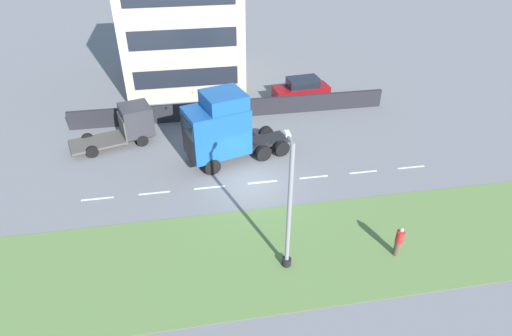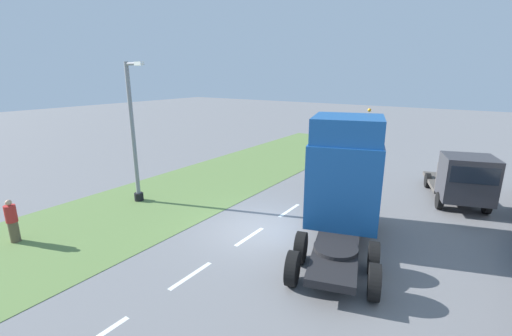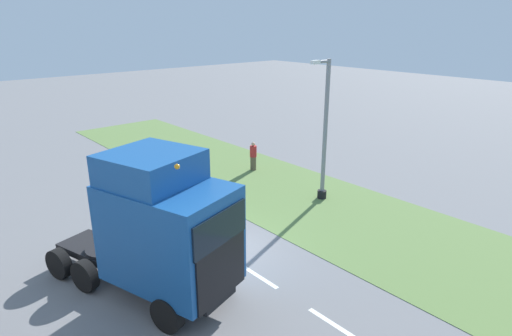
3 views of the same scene
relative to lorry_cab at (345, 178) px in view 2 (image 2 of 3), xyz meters
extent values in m
plane|color=slate|center=(-2.87, -1.43, -2.34)|extent=(120.00, 120.00, 0.00)
cube|color=#607F42|center=(-8.87, -1.43, -2.33)|extent=(7.00, 44.00, 0.01)
cube|color=white|center=(-2.87, -5.33, -2.34)|extent=(0.16, 1.80, 0.00)
cube|color=white|center=(-2.87, -2.13, -2.34)|extent=(0.16, 1.80, 0.00)
cube|color=white|center=(-2.87, 1.07, -2.34)|extent=(0.16, 1.80, 0.00)
cube|color=white|center=(-2.87, 4.27, -2.34)|extent=(0.16, 1.80, 0.00)
cube|color=white|center=(-2.87, 7.47, -2.34)|extent=(0.16, 1.80, 0.00)
cube|color=black|center=(0.35, -1.19, -1.67)|extent=(3.23, 6.85, 0.24)
cube|color=#195199|center=(-0.08, 0.26, -0.06)|extent=(3.45, 4.26, 2.98)
cube|color=black|center=(-0.61, 2.07, -0.72)|extent=(2.06, 0.66, 1.67)
cube|color=black|center=(-0.61, 2.07, 0.59)|extent=(2.18, 0.70, 0.95)
cube|color=#195199|center=(0.08, -0.27, 1.88)|extent=(2.96, 2.98, 0.90)
sphere|color=orange|center=(0.27, 1.52, 2.40)|extent=(0.14, 0.14, 0.14)
cylinder|color=black|center=(0.78, -2.64, -1.49)|extent=(1.71, 1.71, 0.12)
cylinder|color=black|center=(-1.42, 0.75, -1.82)|extent=(0.60, 1.09, 1.04)
cylinder|color=black|center=(0.79, 1.40, -1.82)|extent=(0.60, 1.09, 1.04)
cylinder|color=black|center=(-0.42, -2.65, -1.82)|extent=(0.60, 1.09, 1.04)
cylinder|color=black|center=(1.79, -2.00, -1.82)|extent=(0.60, 1.09, 1.04)
cylinder|color=black|center=(-0.04, -3.94, -1.82)|extent=(0.60, 1.09, 1.04)
cylinder|color=black|center=(2.17, -3.29, -1.82)|extent=(0.60, 1.09, 1.04)
cube|color=#333338|center=(3.74, 5.44, -0.76)|extent=(2.55, 2.45, 2.00)
cube|color=black|center=(4.02, 4.50, -0.36)|extent=(1.76, 0.57, 0.72)
cube|color=#4C4742|center=(2.94, 8.09, -1.85)|extent=(3.03, 4.03, 0.18)
cube|color=#4C4742|center=(3.45, 6.42, -1.06)|extent=(2.02, 0.70, 1.40)
cylinder|color=black|center=(4.66, 5.72, -1.94)|extent=(0.46, 0.84, 0.80)
cylinder|color=black|center=(2.82, 5.17, -1.94)|extent=(0.46, 0.84, 0.80)
cylinder|color=black|center=(3.70, 8.89, -1.94)|extent=(0.46, 0.84, 0.80)
cylinder|color=black|center=(1.87, 8.34, -1.94)|extent=(0.46, 0.84, 0.80)
cylinder|color=black|center=(-9.68, -2.00, -2.14)|extent=(0.44, 0.44, 0.40)
cylinder|color=gray|center=(-9.68, -2.00, 0.97)|extent=(0.20, 0.20, 6.62)
cylinder|color=gray|center=(-9.23, -2.00, 4.18)|extent=(0.90, 0.14, 0.14)
cube|color=silver|center=(-8.78, -2.00, 4.18)|extent=(0.44, 0.20, 0.16)
cylinder|color=brown|center=(-9.92, -7.38, -1.94)|extent=(0.34, 0.34, 0.81)
cylinder|color=#B22626|center=(-9.92, -7.38, -1.21)|extent=(0.39, 0.39, 0.64)
sphere|color=tan|center=(-9.92, -7.38, -0.78)|extent=(0.22, 0.22, 0.22)
camera|label=1|loc=(-23.52, 1.85, 12.53)|focal=30.00mm
camera|label=2|loc=(4.09, -11.99, 3.74)|focal=24.00mm
camera|label=3|loc=(5.41, 10.39, 5.80)|focal=30.00mm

